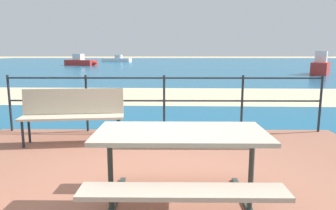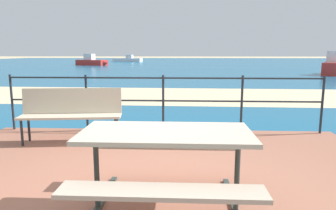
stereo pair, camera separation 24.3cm
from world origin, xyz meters
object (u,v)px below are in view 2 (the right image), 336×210
object	(u,v)px
boat_far	(333,67)
park_bench	(72,110)
boat_near	(92,62)
picnic_table	(166,150)
boat_mid	(127,60)

from	to	relation	value
boat_far	park_bench	bearing A→B (deg)	175.02
park_bench	boat_near	world-z (taller)	boat_near
picnic_table	boat_near	xyz separation A→B (m)	(-11.11, 34.67, -0.22)
picnic_table	boat_far	bearing A→B (deg)	61.34
boat_near	boat_mid	world-z (taller)	boat_near
park_bench	boat_far	distance (m)	21.31
park_bench	boat_mid	bearing A→B (deg)	92.53
picnic_table	boat_near	size ratio (longest dim) A/B	0.34
park_bench	boat_mid	distance (m)	48.44
park_bench	boat_mid	world-z (taller)	boat_mid
picnic_table	boat_far	distance (m)	22.32
picnic_table	park_bench	size ratio (longest dim) A/B	0.92
picnic_table	park_bench	world-z (taller)	park_bench
boat_near	park_bench	bearing A→B (deg)	-46.87
picnic_table	boat_far	xyz separation A→B (m)	(10.68, 19.59, -0.11)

